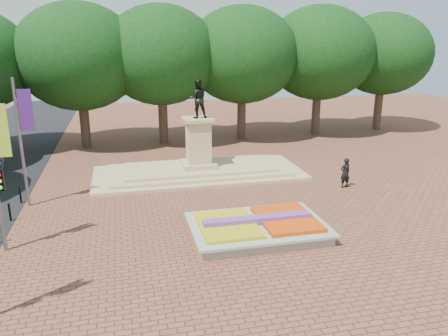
{
  "coord_description": "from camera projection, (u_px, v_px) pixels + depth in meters",
  "views": [
    {
      "loc": [
        -4.9,
        -20.02,
        8.88
      ],
      "look_at": [
        0.31,
        1.91,
        2.2
      ],
      "focal_mm": 35.0,
      "sensor_mm": 36.0,
      "label": 1
    }
  ],
  "objects": [
    {
      "name": "tree_row_back",
      "position": [
        204.0,
        66.0,
        37.69
      ],
      "size": [
        44.8,
        8.8,
        10.43
      ],
      "color": "#3C2C20",
      "rests_on": "ground"
    },
    {
      "name": "monument",
      "position": [
        199.0,
        162.0,
        29.49
      ],
      "size": [
        14.0,
        6.0,
        6.4
      ],
      "color": "tan",
      "rests_on": "ground"
    },
    {
      "name": "pedestrian",
      "position": [
        345.0,
        173.0,
        26.91
      ],
      "size": [
        0.76,
        0.56,
        1.89
      ],
      "primitive_type": "imported",
      "rotation": [
        0.0,
        0.0,
        3.3
      ],
      "color": "black",
      "rests_on": "ground"
    },
    {
      "name": "flower_bed",
      "position": [
        258.0,
        227.0,
        20.53
      ],
      "size": [
        6.3,
        4.3,
        0.91
      ],
      "color": "gray",
      "rests_on": "ground"
    },
    {
      "name": "ground",
      "position": [
        227.0,
        220.0,
        22.28
      ],
      "size": [
        90.0,
        90.0,
        0.0
      ],
      "primitive_type": "plane",
      "color": "brown",
      "rests_on": "ground"
    }
  ]
}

